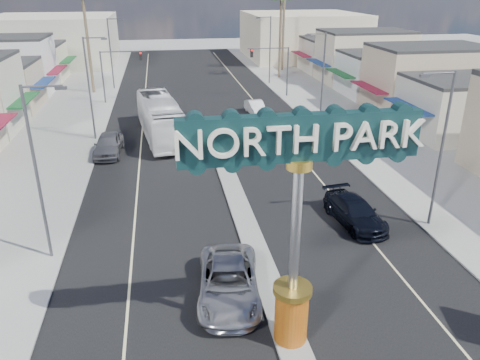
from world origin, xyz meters
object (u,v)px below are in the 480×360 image
object	(u,v)px
streetlight_l_near	(39,167)
streetlight_l_far	(112,50)
traffic_signal_right	(273,62)
streetlight_r_mid	(321,76)
streetlight_r_near	(440,144)
traffic_signal_left	(118,66)
car_parked_left	(109,144)
gateway_sign	(297,208)
streetlight_l_mid	(91,84)
suv_right	(355,212)
car_parked_right	(256,108)
city_bus	(161,118)
palm_right_mid	(281,2)
streetlight_r_far	(269,47)
suv_left	(229,282)

from	to	relation	value
streetlight_l_near	streetlight_l_far	world-z (taller)	same
traffic_signal_right	streetlight_r_mid	distance (m)	14.07
streetlight_r_near	streetlight_r_mid	bearing A→B (deg)	90.00
traffic_signal_left	car_parked_left	xyz separation A→B (m)	(0.18, -18.27, -3.39)
streetlight_l_near	streetlight_r_near	distance (m)	20.87
gateway_sign	traffic_signal_left	size ratio (longest dim) A/B	1.53
traffic_signal_right	streetlight_l_mid	world-z (taller)	streetlight_l_mid
streetlight_r_mid	suv_right	bearing A→B (deg)	-102.11
streetlight_l_near	streetlight_l_mid	xyz separation A→B (m)	(0.00, 20.00, 0.00)
car_parked_left	car_parked_right	size ratio (longest dim) A/B	1.19
city_bus	traffic_signal_left	bearing A→B (deg)	100.40
traffic_signal_right	suv_right	xyz separation A→B (m)	(-2.84, -33.04, -3.52)
streetlight_l_near	streetlight_r_near	xyz separation A→B (m)	(20.87, 0.00, 0.00)
traffic_signal_left	streetlight_r_near	bearing A→B (deg)	-60.01
streetlight_r_near	suv_right	bearing A→B (deg)	166.91
gateway_sign	traffic_signal_left	xyz separation A→B (m)	(-9.18, 42.02, -1.65)
palm_right_mid	city_bus	world-z (taller)	palm_right_mid
streetlight_r_mid	palm_right_mid	world-z (taller)	palm_right_mid
streetlight_r_far	gateway_sign	bearing A→B (deg)	-101.78
streetlight_l_mid	streetlight_r_far	world-z (taller)	same
suv_right	city_bus	size ratio (longest dim) A/B	0.41
streetlight_r_near	suv_right	distance (m)	6.02
streetlight_l_mid	city_bus	world-z (taller)	streetlight_l_mid
city_bus	gateway_sign	bearing A→B (deg)	-87.86
car_parked_left	streetlight_l_far	bearing A→B (deg)	96.61
streetlight_l_near	car_parked_right	distance (m)	31.09
streetlight_r_mid	palm_right_mid	size ratio (longest dim) A/B	0.74
palm_right_mid	suv_right	xyz separation A→B (m)	(-6.65, -45.05, -9.85)
suv_left	car_parked_left	size ratio (longest dim) A/B	1.13
streetlight_r_near	streetlight_l_mid	bearing A→B (deg)	136.21
palm_right_mid	streetlight_r_mid	bearing A→B (deg)	-95.64
streetlight_r_far	streetlight_l_mid	bearing A→B (deg)	-133.48
traffic_signal_right	streetlight_r_far	world-z (taller)	streetlight_r_far
streetlight_r_far	car_parked_right	distance (m)	16.98
palm_right_mid	city_bus	size ratio (longest dim) A/B	0.95
traffic_signal_right	car_parked_right	bearing A→B (deg)	-115.72
car_parked_right	city_bus	world-z (taller)	city_bus
streetlight_l_far	car_parked_right	distance (m)	22.75
streetlight_l_near	streetlight_r_far	bearing A→B (deg)	63.58
streetlight_l_near	streetlight_r_far	world-z (taller)	same
streetlight_l_near	suv_right	world-z (taller)	streetlight_l_near
traffic_signal_left	traffic_signal_right	distance (m)	18.37
suv_left	city_bus	xyz separation A→B (m)	(-2.65, 24.62, 0.97)
streetlight_r_far	suv_left	bearing A→B (deg)	-104.88
gateway_sign	suv_right	xyz separation A→B (m)	(6.35, 8.97, -5.17)
streetlight_r_near	streetlight_r_far	xyz separation A→B (m)	(0.00, 42.00, 0.00)
streetlight_l_far	suv_left	bearing A→B (deg)	-79.78
suv_left	gateway_sign	bearing A→B (deg)	-51.10
streetlight_l_mid	car_parked_left	size ratio (longest dim) A/B	1.73
gateway_sign	traffic_signal_right	size ratio (longest dim) A/B	1.53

